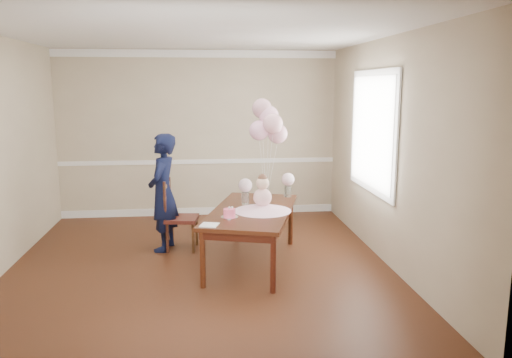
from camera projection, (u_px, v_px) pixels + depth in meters
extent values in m
cube|color=#32170C|center=(200.00, 267.00, 5.94)|extent=(4.50, 5.00, 0.00)
cube|color=white|center=(195.00, 33.00, 5.44)|extent=(4.50, 5.00, 0.02)
cube|color=tan|center=(199.00, 134.00, 8.13)|extent=(4.50, 0.02, 2.70)
cube|color=tan|center=(196.00, 207.00, 3.25)|extent=(4.50, 0.02, 2.70)
cube|color=tan|center=(388.00, 152.00, 5.93)|extent=(0.02, 5.00, 2.70)
cube|color=white|center=(199.00, 162.00, 8.21)|extent=(4.50, 0.02, 0.07)
cube|color=white|center=(197.00, 54.00, 7.89)|extent=(4.50, 0.02, 0.12)
cube|color=white|center=(200.00, 211.00, 8.36)|extent=(4.50, 0.02, 0.12)
cube|color=white|center=(373.00, 132.00, 6.38)|extent=(0.02, 1.66, 1.56)
cube|color=white|center=(371.00, 132.00, 6.38)|extent=(0.01, 1.50, 1.40)
cube|color=black|center=(252.00, 211.00, 5.96)|extent=(1.37, 1.98, 0.05)
cube|color=black|center=(252.00, 217.00, 5.97)|extent=(1.26, 1.87, 0.09)
cylinder|color=black|center=(203.00, 259.00, 5.29)|extent=(0.08, 0.08, 0.63)
cylinder|color=black|center=(273.00, 264.00, 5.15)|extent=(0.08, 0.08, 0.63)
cylinder|color=black|center=(236.00, 219.00, 6.89)|extent=(0.08, 0.08, 0.63)
cylinder|color=black|center=(291.00, 222.00, 6.76)|extent=(0.08, 0.08, 0.63)
cone|color=#FFBBD7|center=(262.00, 207.00, 5.88)|extent=(0.85, 0.85, 0.09)
sphere|color=#FFA1CB|center=(262.00, 197.00, 5.86)|extent=(0.22, 0.22, 0.22)
sphere|color=beige|center=(263.00, 183.00, 5.83)|extent=(0.15, 0.15, 0.15)
sphere|color=brown|center=(263.00, 179.00, 5.82)|extent=(0.11, 0.11, 0.11)
cylinder|color=white|center=(230.00, 217.00, 5.59)|extent=(0.25, 0.25, 0.01)
cylinder|color=#FF5079|center=(229.00, 213.00, 5.59)|extent=(0.17, 0.17, 0.09)
sphere|color=silver|center=(229.00, 208.00, 5.57)|extent=(0.03, 0.03, 0.03)
sphere|color=white|center=(232.00, 207.00, 5.59)|extent=(0.03, 0.03, 0.03)
cylinder|color=white|center=(245.00, 198.00, 6.23)|extent=(0.11, 0.11, 0.14)
sphere|color=beige|center=(245.00, 185.00, 6.20)|extent=(0.17, 0.17, 0.17)
cylinder|color=silver|center=(288.00, 191.00, 6.62)|extent=(0.11, 0.11, 0.14)
sphere|color=#F7CFDD|center=(288.00, 179.00, 6.59)|extent=(0.17, 0.17, 0.17)
cube|color=white|center=(209.00, 225.00, 5.27)|extent=(0.22, 0.22, 0.01)
cylinder|color=white|center=(266.00, 200.00, 6.42)|extent=(0.04, 0.04, 0.02)
sphere|color=#FFB4D9|center=(259.00, 130.00, 6.27)|extent=(0.25, 0.25, 0.25)
sphere|color=#FFB4C4|center=(273.00, 124.00, 6.18)|extent=(0.25, 0.25, 0.25)
sphere|color=#FFB4D3|center=(269.00, 116.00, 6.30)|extent=(0.25, 0.25, 0.25)
sphere|color=#DB9BAA|center=(262.00, 108.00, 6.32)|extent=(0.25, 0.25, 0.25)
sphere|color=#F9B0C5|center=(278.00, 134.00, 6.31)|extent=(0.25, 0.25, 0.25)
cylinder|color=white|center=(263.00, 171.00, 6.36)|extent=(0.08, 0.03, 0.75)
cylinder|color=white|center=(269.00, 168.00, 6.31)|extent=(0.08, 0.07, 0.84)
cylinder|color=silver|center=(267.00, 163.00, 6.37)|extent=(0.04, 0.08, 0.93)
cylinder|color=white|center=(264.00, 160.00, 6.38)|extent=(0.05, 0.11, 1.02)
cylinder|color=white|center=(272.00, 172.00, 6.38)|extent=(0.14, 0.03, 0.70)
cube|color=#3B1410|center=(182.00, 219.00, 6.53)|extent=(0.45, 0.45, 0.05)
cylinder|color=black|center=(167.00, 238.00, 6.41)|extent=(0.04, 0.04, 0.40)
cylinder|color=#381F0F|center=(193.00, 238.00, 6.41)|extent=(0.04, 0.04, 0.40)
cylinder|color=#3B2010|center=(172.00, 231.00, 6.74)|extent=(0.04, 0.04, 0.40)
cylinder|color=#3A200F|center=(197.00, 231.00, 6.73)|extent=(0.04, 0.04, 0.40)
cylinder|color=#34160E|center=(165.00, 202.00, 6.32)|extent=(0.04, 0.04, 0.52)
cylinder|color=#3E1C10|center=(170.00, 196.00, 6.65)|extent=(0.04, 0.04, 0.52)
cube|color=#3A190F|center=(168.00, 207.00, 6.51)|extent=(0.07, 0.37, 0.05)
cube|color=#3D1D10|center=(167.00, 196.00, 6.48)|extent=(0.07, 0.37, 0.05)
cube|color=#341D0E|center=(167.00, 185.00, 6.45)|extent=(0.07, 0.37, 0.05)
imported|color=black|center=(163.00, 193.00, 6.46)|extent=(0.49, 0.63, 1.53)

